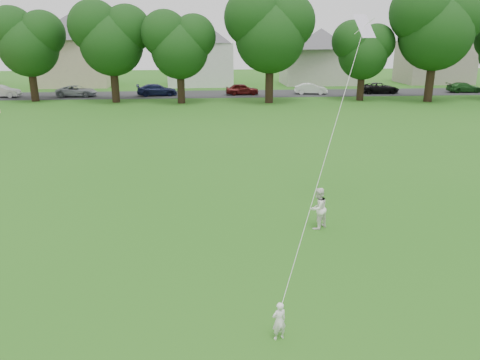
{
  "coord_description": "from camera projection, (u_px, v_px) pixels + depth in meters",
  "views": [
    {
      "loc": [
        -0.26,
        -11.35,
        6.5
      ],
      "look_at": [
        0.9,
        2.0,
        2.3
      ],
      "focal_mm": 35.0,
      "sensor_mm": 36.0,
      "label": 1
    }
  ],
  "objects": [
    {
      "name": "parked_cars",
      "position": [
        235.0,
        89.0,
        51.86
      ],
      "size": [
        70.7,
        2.29,
        1.27
      ],
      "color": "black",
      "rests_on": "ground"
    },
    {
      "name": "older_boy",
      "position": [
        318.0,
        208.0,
        16.14
      ],
      "size": [
        0.91,
        0.88,
        1.48
      ],
      "primitive_type": "imported",
      "rotation": [
        0.0,
        0.0,
        3.77
      ],
      "color": "white",
      "rests_on": "ground"
    },
    {
      "name": "house_row",
      "position": [
        204.0,
        46.0,
        60.74
      ],
      "size": [
        76.89,
        14.2,
        10.6
      ],
      "color": "beige",
      "rests_on": "ground"
    },
    {
      "name": "street",
      "position": [
        201.0,
        94.0,
        52.68
      ],
      "size": [
        90.0,
        7.0,
        0.01
      ],
      "primitive_type": "cube",
      "color": "#2D2D30",
      "rests_on": "ground"
    },
    {
      "name": "ground",
      "position": [
        213.0,
        283.0,
        12.75
      ],
      "size": [
        160.0,
        160.0,
        0.0
      ],
      "primitive_type": "plane",
      "color": "#236016",
      "rests_on": "ground"
    },
    {
      "name": "toddler",
      "position": [
        279.0,
        321.0,
        10.29
      ],
      "size": [
        0.38,
        0.31,
        0.92
      ],
      "primitive_type": "imported",
      "rotation": [
        0.0,
        0.0,
        3.45
      ],
      "color": "white",
      "rests_on": "ground"
    },
    {
      "name": "tree_row",
      "position": [
        214.0,
        34.0,
        44.53
      ],
      "size": [
        81.87,
        9.98,
        11.66
      ],
      "color": "black",
      "rests_on": "ground"
    },
    {
      "name": "kite",
      "position": [
        331.0,
        138.0,
        13.14
      ],
      "size": [
        2.58,
        4.31,
        10.64
      ],
      "color": "white",
      "rests_on": "ground"
    }
  ]
}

